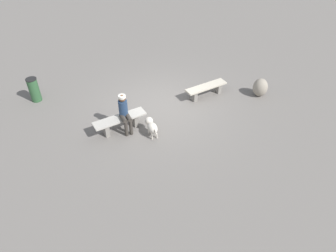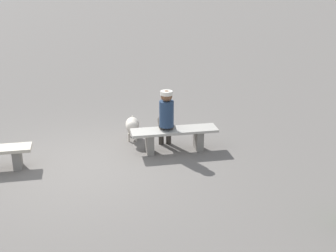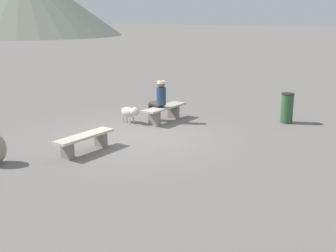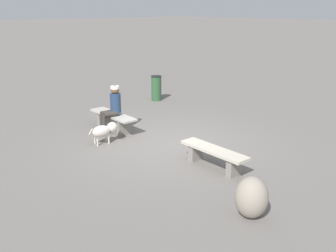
{
  "view_description": "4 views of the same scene",
  "coord_description": "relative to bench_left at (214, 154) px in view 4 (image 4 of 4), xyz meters",
  "views": [
    {
      "loc": [
        4.93,
        8.01,
        6.7
      ],
      "look_at": [
        0.75,
        1.55,
        0.47
      ],
      "focal_mm": 33.91,
      "sensor_mm": 36.0,
      "label": 1
    },
    {
      "loc": [
        -0.25,
        -7.81,
        3.68
      ],
      "look_at": [
        1.57,
        -0.21,
        0.77
      ],
      "focal_mm": 47.83,
      "sensor_mm": 36.0,
      "label": 2
    },
    {
      "loc": [
        -9.05,
        -6.75,
        3.24
      ],
      "look_at": [
        0.16,
        -0.86,
        0.39
      ],
      "focal_mm": 46.18,
      "sensor_mm": 36.0,
      "label": 3
    },
    {
      "loc": [
        -6.56,
        6.09,
        3.29
      ],
      "look_at": [
        0.24,
        -0.25,
        0.36
      ],
      "focal_mm": 40.3,
      "sensor_mm": 36.0,
      "label": 4
    }
  ],
  "objects": [
    {
      "name": "seated_person",
      "position": [
        3.46,
        0.16,
        0.45
      ],
      "size": [
        0.36,
        0.61,
        1.29
      ],
      "rotation": [
        0.0,
        0.0,
        -0.14
      ],
      "color": "navy",
      "rests_on": "ground"
    },
    {
      "name": "trash_bin",
      "position": [
        5.47,
        -3.18,
        0.16
      ],
      "size": [
        0.39,
        0.39,
        0.91
      ],
      "color": "#2D5633",
      "rests_on": "ground"
    },
    {
      "name": "bench_left",
      "position": [
        0.0,
        0.0,
        0.0
      ],
      "size": [
        1.67,
        0.47,
        0.43
      ],
      "rotation": [
        0.0,
        0.0,
        -0.04
      ],
      "color": "gray",
      "rests_on": "ground"
    },
    {
      "name": "boulder",
      "position": [
        -1.72,
        1.09,
        0.05
      ],
      "size": [
        0.69,
        0.69,
        0.71
      ],
      "primitive_type": "ellipsoid",
      "rotation": [
        0.0,
        0.0,
        3.45
      ],
      "color": "gray",
      "rests_on": "ground"
    },
    {
      "name": "bench_right",
      "position": [
        3.6,
        0.06,
        0.02
      ],
      "size": [
        1.77,
        0.52,
        0.47
      ],
      "rotation": [
        0.0,
        0.0,
        -0.04
      ],
      "color": "gray",
      "rests_on": "ground"
    },
    {
      "name": "dog",
      "position": [
        2.87,
        0.84,
        0.04
      ],
      "size": [
        0.37,
        0.77,
        0.52
      ],
      "rotation": [
        0.0,
        0.0,
        4.55
      ],
      "color": "beige",
      "rests_on": "ground"
    },
    {
      "name": "ground",
      "position": [
        1.77,
        -0.29,
        -0.33
      ],
      "size": [
        210.0,
        210.0,
        0.06
      ],
      "primitive_type": "cube",
      "color": "slate"
    }
  ]
}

